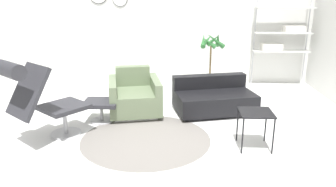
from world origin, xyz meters
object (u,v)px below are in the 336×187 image
(ottoman, at_px, (101,106))
(armchair_red, at_px, (134,97))
(shelf_unit, at_px, (282,36))
(potted_plant, at_px, (210,65))
(side_table, at_px, (256,116))
(couch_low, at_px, (213,99))
(lounge_chair, at_px, (38,94))

(ottoman, height_order, armchair_red, armchair_red)
(armchair_red, relative_size, shelf_unit, 0.52)
(ottoman, bearing_deg, potted_plant, 45.24)
(armchair_red, xyz_separation_m, shelf_unit, (2.94, 1.83, 0.82))
(side_table, bearing_deg, couch_low, 106.33)
(couch_low, bearing_deg, potted_plant, -105.56)
(armchair_red, xyz_separation_m, side_table, (1.75, -1.25, 0.16))
(lounge_chair, height_order, shelf_unit, shelf_unit)
(armchair_red, bearing_deg, side_table, 132.81)
(potted_plant, height_order, shelf_unit, shelf_unit)
(ottoman, height_order, side_table, side_table)
(armchair_red, height_order, couch_low, armchair_red)
(lounge_chair, relative_size, side_table, 2.35)
(side_table, bearing_deg, ottoman, 159.12)
(ottoman, distance_m, shelf_unit, 4.17)
(armchair_red, bearing_deg, potted_plant, -144.90)
(side_table, bearing_deg, armchair_red, 144.32)
(lounge_chair, height_order, side_table, lounge_chair)
(lounge_chair, bearing_deg, couch_low, 67.16)
(ottoman, distance_m, couch_low, 1.89)
(shelf_unit, bearing_deg, potted_plant, -167.27)
(armchair_red, relative_size, potted_plant, 0.85)
(side_table, distance_m, potted_plant, 2.77)
(shelf_unit, bearing_deg, side_table, -111.17)
(armchair_red, relative_size, side_table, 2.12)
(couch_low, xyz_separation_m, potted_plant, (0.06, 1.38, 0.31))
(ottoman, height_order, shelf_unit, shelf_unit)
(lounge_chair, distance_m, couch_low, 2.82)
(ottoman, relative_size, shelf_unit, 0.26)
(lounge_chair, bearing_deg, armchair_red, 86.19)
(lounge_chair, relative_size, potted_plant, 0.95)
(armchair_red, distance_m, couch_low, 1.35)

